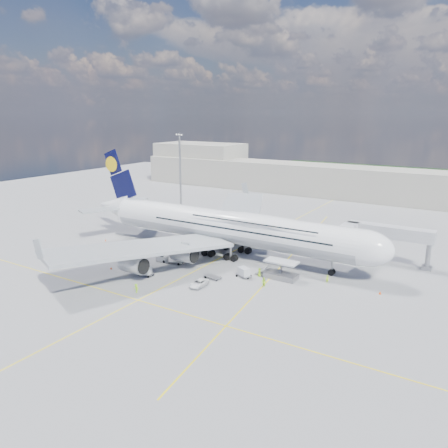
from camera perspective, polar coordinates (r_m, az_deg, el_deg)
The scene contains 31 objects.
ground at distance 93.90m, azimuth -2.83°, elevation -5.65°, with size 300.00×300.00×0.00m, color gray.
taxi_line_main at distance 93.90m, azimuth -2.83°, elevation -5.64°, with size 0.25×220.00×0.01m, color yellow.
taxi_line_cross at distance 79.50m, azimuth -11.16°, elevation -9.73°, with size 120.00×0.25×0.01m, color yellow.
taxi_line_diag at distance 95.66m, azimuth 7.57°, elevation -5.37°, with size 0.25×100.00×0.01m, color yellow.
airliner at distance 99.74m, azimuth 0.51°, elevation -0.30°, with size 77.26×79.15×23.71m.
jet_bridge at distance 98.89m, azimuth 18.73°, elevation -1.21°, with size 18.80×12.10×8.50m.
cargo_loader at distance 88.06m, azimuth 7.35°, elevation -6.27°, with size 8.53×3.20×3.67m.
light_mast at distance 149.42m, azimuth -5.75°, elevation 7.01°, with size 3.00×0.70×25.50m.
terminal at distance 176.80m, azimuth 14.98°, elevation 5.36°, with size 180.00×16.00×12.00m, color #B2AD9E.
hangar at distance 211.60m, azimuth -3.10°, elevation 8.05°, with size 40.00×22.00×18.00m, color #B2AD9E.
dolly_row_a at distance 108.09m, azimuth -13.31°, elevation -3.12°, with size 3.29×1.85×0.47m.
dolly_row_b at distance 90.10m, azimuth -10.23°, elevation -6.02°, with size 3.49×2.45×2.00m.
dolly_row_c at distance 96.58m, azimuth -6.34°, elevation -4.91°, with size 3.62×2.53×0.48m.
dolly_back at distance 105.86m, azimuth -14.48°, elevation -3.12°, with size 3.75×2.76×2.13m.
dolly_nose_far at distance 88.05m, azimuth 2.60°, elevation -6.28°, with size 3.58×2.88×2.01m.
dolly_nose_near at distance 87.40m, azimuth -1.47°, elevation -6.92°, with size 3.59×2.38×0.48m.
baggage_tug at distance 97.97m, azimuth -8.09°, elevation -4.46°, with size 2.76×1.40×1.68m.
catering_truck_inner at distance 117.43m, azimuth -2.27°, elevation -0.68°, with size 6.18×3.01×3.54m.
catering_truck_outer at distance 128.02m, azimuth 2.55°, elevation 0.58°, with size 6.31×3.30×3.58m.
service_van at distance 83.65m, azimuth -3.33°, elevation -7.74°, with size 2.15×4.66×1.29m, color white.
crew_nose at distance 87.50m, azimuth 13.35°, elevation -7.02°, with size 0.56×0.37×1.54m, color #C0FF1A.
crew_loader at distance 83.25m, azimuth 5.22°, elevation -7.63°, with size 0.98×0.76×2.01m, color #B5FF1A.
crew_wing at distance 95.94m, azimuth -10.98°, elevation -4.94°, with size 0.96×0.40×1.65m, color #AFFE1A.
crew_van at distance 88.69m, azimuth 4.64°, elevation -6.29°, with size 0.87×0.56×1.78m, color #A0E518.
crew_tug at distance 82.31m, azimuth -11.40°, elevation -8.23°, with size 1.11×0.64×1.72m, color #A9FF1A.
cone_nose at distance 85.21m, azimuth 19.71°, elevation -8.44°, with size 0.48×0.48×0.62m.
cone_wing_left_inner at distance 114.75m, azimuth 3.91°, elevation -1.79°, with size 0.43×0.43×0.55m.
cone_wing_left_outer at distance 129.53m, azimuth 4.84°, elevation 0.09°, with size 0.50×0.50×0.63m.
cone_wing_right_inner at distance 97.04m, azimuth -11.35°, elevation -5.08°, with size 0.43×0.43×0.55m.
cone_wing_right_outer at distance 95.57m, azimuth -14.54°, elevation -5.59°, with size 0.40×0.40×0.51m.
cone_tail at distance 116.28m, azimuth -15.22°, elevation -2.05°, with size 0.43×0.43×0.55m.
Camera 1 is at (50.43, -72.45, 32.03)m, focal length 35.00 mm.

